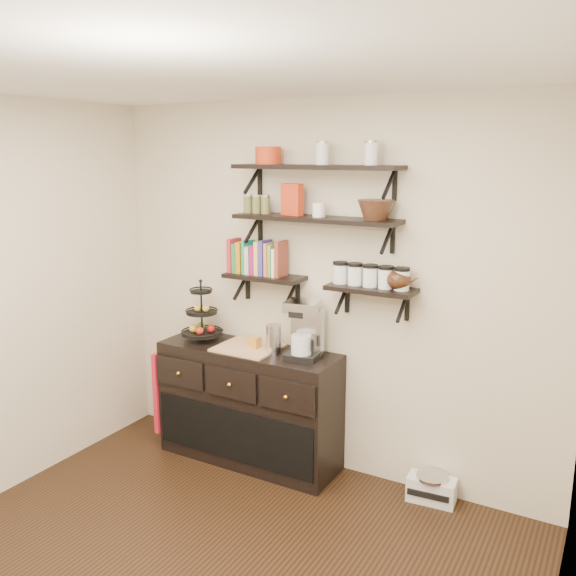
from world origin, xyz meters
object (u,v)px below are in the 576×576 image
at_px(coffee_maker, 305,330).
at_px(radio, 431,488).
at_px(sideboard, 249,404).
at_px(fruit_stand, 202,320).

xyz_separation_m(coffee_maker, radio, (0.94, 0.08, -1.01)).
bearing_deg(radio, sideboard, 179.70).
bearing_deg(fruit_stand, radio, 3.41).
distance_m(sideboard, radio, 1.45).
height_order(sideboard, fruit_stand, fruit_stand).
bearing_deg(fruit_stand, sideboard, -0.42).
height_order(fruit_stand, radio, fruit_stand).
bearing_deg(coffee_maker, radio, -3.72).
height_order(coffee_maker, radio, coffee_maker).
xyz_separation_m(sideboard, coffee_maker, (0.46, 0.03, 0.65)).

